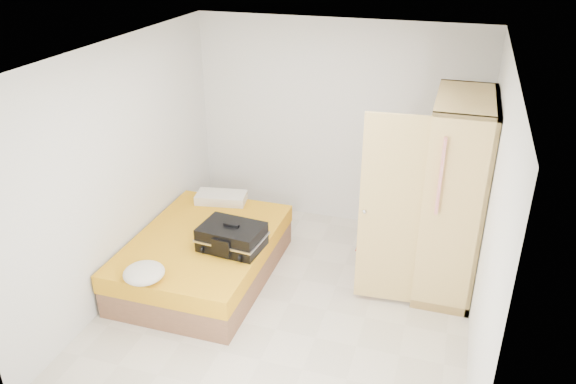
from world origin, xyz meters
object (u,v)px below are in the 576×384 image
(round_cushion, at_px, (144,273))
(bed, at_px, (204,256))
(wardrobe, at_px, (448,201))
(person, at_px, (378,219))
(suitcase, at_px, (232,237))

(round_cushion, bearing_deg, bed, 78.31)
(bed, relative_size, wardrobe, 0.96)
(person, height_order, suitcase, person)
(wardrobe, relative_size, round_cushion, 5.29)
(person, bearing_deg, suitcase, 120.64)
(bed, height_order, round_cushion, round_cushion)
(wardrobe, bearing_deg, round_cushion, -149.98)
(bed, xyz_separation_m, person, (1.83, 0.39, 0.57))
(wardrobe, height_order, suitcase, wardrobe)
(bed, distance_m, round_cushion, 0.97)
(bed, relative_size, round_cushion, 5.09)
(bed, relative_size, suitcase, 2.90)
(person, relative_size, round_cushion, 4.12)
(person, xyz_separation_m, suitcase, (-1.44, -0.49, -0.19))
(suitcase, bearing_deg, round_cushion, -120.63)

